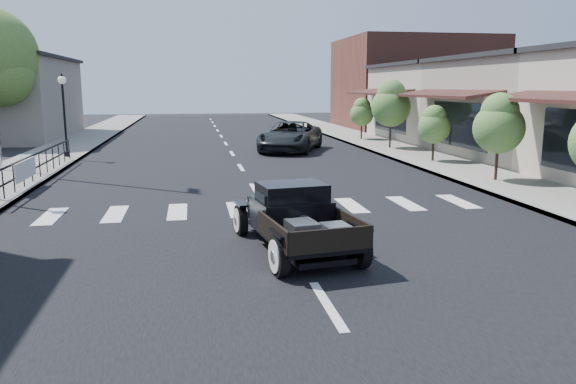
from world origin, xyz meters
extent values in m
plane|color=black|center=(0.00, 0.00, 0.00)|extent=(120.00, 120.00, 0.00)
cube|color=black|center=(0.00, 15.00, 0.01)|extent=(14.00, 80.00, 0.02)
cube|color=gray|center=(-8.50, 15.00, 0.07)|extent=(3.00, 80.00, 0.15)
cube|color=#99968B|center=(8.50, 15.00, 0.07)|extent=(3.00, 80.00, 0.15)
cube|color=gray|center=(15.00, 13.00, 2.25)|extent=(10.00, 9.00, 4.50)
cube|color=beige|center=(15.00, 22.00, 2.25)|extent=(10.00, 9.00, 4.50)
cube|color=brown|center=(15.50, 32.00, 3.50)|extent=(11.00, 10.00, 7.00)
imported|color=black|center=(3.07, 17.62, 0.76)|extent=(4.46, 6.03, 1.52)
camera|label=1|loc=(-1.97, -10.87, 3.31)|focal=35.00mm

